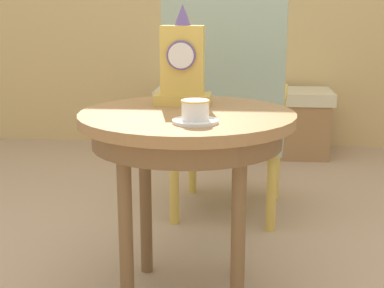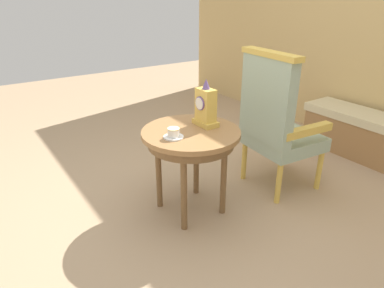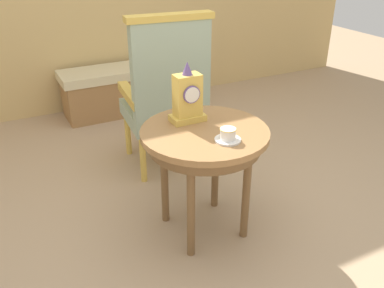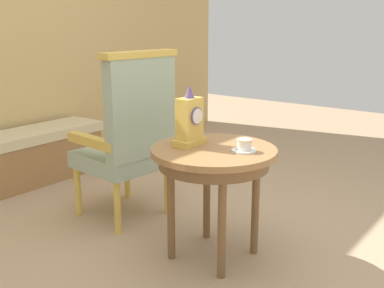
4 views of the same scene
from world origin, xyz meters
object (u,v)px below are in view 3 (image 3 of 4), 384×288
(mantel_clock, at_px, (188,98))
(window_bench, at_px, (124,89))
(side_table, at_px, (205,143))
(armchair, at_px, (166,93))
(teacup_left, at_px, (228,135))

(mantel_clock, distance_m, window_bench, 1.90)
(side_table, bearing_deg, armchair, 82.19)
(armchair, relative_size, window_bench, 0.97)
(window_bench, bearing_deg, side_table, -95.15)
(mantel_clock, bearing_deg, armchair, 77.58)
(teacup_left, xyz_separation_m, armchair, (0.06, 0.91, -0.08))
(teacup_left, bearing_deg, side_table, 104.06)
(teacup_left, height_order, window_bench, teacup_left)
(teacup_left, bearing_deg, window_bench, 86.35)
(mantel_clock, height_order, armchair, armchair)
(side_table, bearing_deg, mantel_clock, 101.17)
(window_bench, bearing_deg, mantel_clock, -96.49)
(teacup_left, xyz_separation_m, window_bench, (0.14, 2.12, -0.45))
(mantel_clock, bearing_deg, side_table, -78.83)
(side_table, distance_m, armchair, 0.76)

